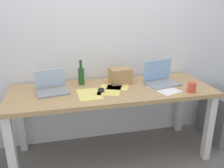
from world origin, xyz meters
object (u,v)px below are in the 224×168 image
Objects in this scene: coffee_mug at (192,87)px; filing_cabinet at (224,116)px; laptop_left at (52,88)px; computer_mouse at (101,90)px; desk at (112,98)px; beer_bottle at (81,75)px; cardboard_box at (120,76)px; laptop_right at (161,79)px.

filing_cabinet is at bearing 22.32° from coffee_mug.
computer_mouse is (0.45, -0.10, -0.03)m from laptop_left.
desk is at bearing -179.39° from filing_cabinet.
beer_bottle reaches higher than laptop_left.
coffee_mug is (1.29, -0.29, 0.00)m from laptop_left.
beer_bottle is 0.40m from cardboard_box.
cardboard_box is 0.38× the size of filing_cabinet.
desk is 7.81× the size of beer_bottle.
laptop_right is 3.92× the size of coffee_mug.
laptop_left reaches higher than coffee_mug.
desk is at bearing 160.71° from coffee_mug.
laptop_left is 0.47m from computer_mouse.
laptop_left reaches higher than filing_cabinet.
filing_cabinet is at bearing -5.96° from cardboard_box.
laptop_right is at bearing 124.24° from coffee_mug.
desk is 0.39m from beer_bottle.
laptop_left is at bearing 167.16° from coffee_mug.
coffee_mug is (0.59, -0.39, -0.03)m from cardboard_box.
filing_cabinet is at bearing -0.86° from laptop_left.
beer_bottle is 2.55× the size of computer_mouse.
beer_bottle reaches higher than computer_mouse.
computer_mouse is at bearing -156.02° from desk.
computer_mouse reaches higher than filing_cabinet.
laptop_right is 3.72× the size of computer_mouse.
laptop_right is (1.10, -0.02, 0.01)m from laptop_left.
laptop_left is at bearing 175.67° from desk.
coffee_mug is at bearing -24.31° from beer_bottle.
laptop_right is at bearing -15.98° from cardboard_box.
desk is at bearing -35.50° from beer_bottle.
laptop_right reaches higher than computer_mouse.
computer_mouse is 1.05× the size of coffee_mug.
beer_bottle reaches higher than laptop_right.
beer_bottle is at bearing 27.79° from laptop_left.
computer_mouse is at bearing 166.67° from coffee_mug.
laptop_left reaches higher than desk.
beer_bottle is (-0.28, 0.20, 0.19)m from desk.
computer_mouse is (-0.12, -0.05, 0.11)m from desk.
desk is at bearing -176.96° from laptop_right.
laptop_left is 3.45× the size of coffee_mug.
laptop_left is 1.53× the size of cardboard_box.
beer_bottle is (0.29, 0.16, 0.05)m from laptop_left.
laptop_left is 1.10m from laptop_right.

